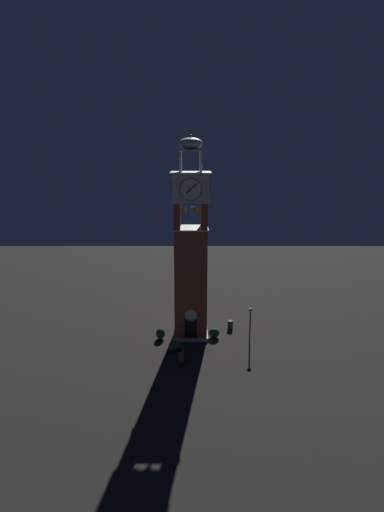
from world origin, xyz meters
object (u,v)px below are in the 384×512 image
(park_bench, at_px, (183,356))
(trash_bin, at_px, (231,325))
(clock_tower, at_px, (192,257))
(lamp_post, at_px, (251,319))

(park_bench, xyz_separation_m, trash_bin, (4.62, 6.96, -0.08))
(clock_tower, xyz_separation_m, lamp_post, (5.32, -1.82, -5.24))
(park_bench, bearing_deg, lamp_post, 30.11)
(park_bench, bearing_deg, trash_bin, 56.45)
(clock_tower, relative_size, trash_bin, 22.94)
(clock_tower, xyz_separation_m, trash_bin, (3.87, 1.62, -7.22))
(clock_tower, height_order, park_bench, clock_tower)
(lamp_post, xyz_separation_m, trash_bin, (-1.46, 3.44, -1.98))
(clock_tower, relative_size, park_bench, 11.33)
(clock_tower, bearing_deg, trash_bin, 22.74)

